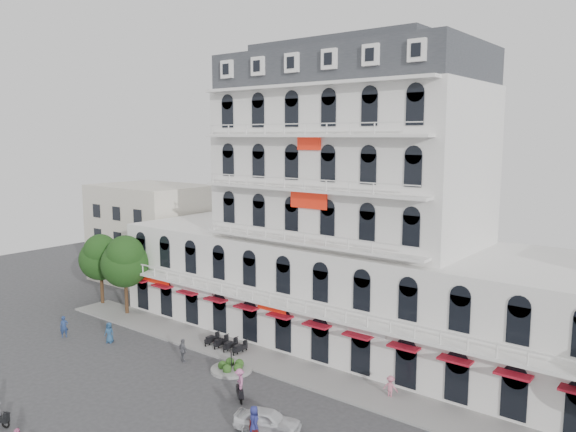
{
  "coord_description": "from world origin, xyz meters",
  "views": [
    {
      "loc": [
        25.84,
        -23.67,
        17.98
      ],
      "look_at": [
        -0.59,
        10.0,
        11.86
      ],
      "focal_mm": 35.0,
      "sensor_mm": 36.0,
      "label": 1
    }
  ],
  "objects": [
    {
      "name": "pedestrian_far",
      "position": [
        -20.0,
        2.05,
        0.97
      ],
      "size": [
        0.73,
        0.84,
        1.93
      ],
      "primitive_type": "imported",
      "rotation": [
        0.0,
        0.0,
        1.1
      ],
      "color": "navy",
      "rests_on": "ground"
    },
    {
      "name": "rider_center",
      "position": [
        0.81,
        2.86,
        1.21
      ],
      "size": [
        1.4,
        1.26,
        2.28
      ],
      "rotation": [
        0.0,
        0.0,
        5.6
      ],
      "color": "black",
      "rests_on": "ground"
    },
    {
      "name": "main_building",
      "position": [
        0.0,
        18.0,
        9.96
      ],
      "size": [
        45.0,
        15.0,
        25.8
      ],
      "color": "silver",
      "rests_on": "ground"
    },
    {
      "name": "tree_west_inner",
      "position": [
        -20.95,
        9.48,
        5.68
      ],
      "size": [
        4.76,
        4.76,
        8.25
      ],
      "color": "#382314",
      "rests_on": "ground"
    },
    {
      "name": "pedestrian_right",
      "position": [
        8.8,
        9.5,
        0.81
      ],
      "size": [
        1.11,
        0.72,
        1.62
      ],
      "primitive_type": "imported",
      "rotation": [
        0.0,
        0.0,
        3.26
      ],
      "color": "#C66980",
      "rests_on": "ground"
    },
    {
      "name": "rider_east",
      "position": [
        5.14,
        -0.54,
        1.16
      ],
      "size": [
        1.41,
        1.21,
        2.29
      ],
      "rotation": [
        0.0,
        0.0,
        2.47
      ],
      "color": "maroon",
      "rests_on": "ground"
    },
    {
      "name": "pedestrian_mid",
      "position": [
        -7.26,
        4.87,
        0.96
      ],
      "size": [
        1.21,
        0.72,
        1.93
      ],
      "primitive_type": "imported",
      "rotation": [
        0.0,
        0.0,
        2.91
      ],
      "color": "slate",
      "rests_on": "ground"
    },
    {
      "name": "ground",
      "position": [
        0.0,
        0.0,
        0.0
      ],
      "size": [
        120.0,
        120.0,
        0.0
      ],
      "primitive_type": "plane",
      "color": "#38383A",
      "rests_on": "ground"
    },
    {
      "name": "sidewalk",
      "position": [
        0.0,
        9.0,
        0.08
      ],
      "size": [
        53.0,
        4.0,
        0.16
      ],
      "primitive_type": "cube",
      "color": "gray",
      "rests_on": "ground"
    },
    {
      "name": "flank_building_west",
      "position": [
        -30.0,
        20.0,
        6.0
      ],
      "size": [
        14.0,
        10.0,
        12.0
      ],
      "primitive_type": "cube",
      "color": "beige",
      "rests_on": "ground"
    },
    {
      "name": "pedestrian_left",
      "position": [
        -15.61,
        3.76,
        0.91
      ],
      "size": [
        1.05,
        0.88,
        1.83
      ],
      "primitive_type": "imported",
      "rotation": [
        0.0,
        0.0,
        0.4
      ],
      "color": "navy",
      "rests_on": "ground"
    },
    {
      "name": "parked_scooter_row",
      "position": [
        -6.35,
        8.8,
        0.0
      ],
      "size": [
        4.4,
        1.8,
        1.1
      ],
      "primitive_type": null,
      "color": "black",
      "rests_on": "ground"
    },
    {
      "name": "tree_west_outer",
      "position": [
        -25.95,
        9.98,
        5.35
      ],
      "size": [
        4.5,
        4.48,
        7.76
      ],
      "color": "#382314",
      "rests_on": "ground"
    },
    {
      "name": "parked_car",
      "position": [
        4.96,
        0.91,
        0.71
      ],
      "size": [
        4.5,
        3.0,
        1.42
      ],
      "primitive_type": "imported",
      "rotation": [
        0.0,
        0.0,
        1.92
      ],
      "color": "silver",
      "rests_on": "ground"
    },
    {
      "name": "traffic_island",
      "position": [
        -3.0,
        6.0,
        0.26
      ],
      "size": [
        3.2,
        3.2,
        1.6
      ],
      "color": "gray",
      "rests_on": "ground"
    }
  ]
}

